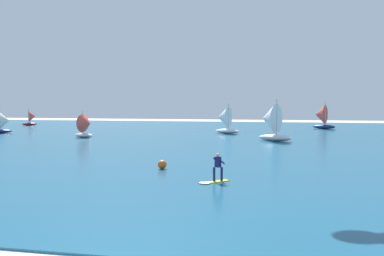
% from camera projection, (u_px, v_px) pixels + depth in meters
% --- Properties ---
extents(ocean, '(160.00, 90.00, 0.10)m').
position_uv_depth(ocean, '(232.00, 137.00, 56.57)').
color(ocean, navy).
rests_on(ocean, ground).
extents(kitesurfer, '(1.76, 1.80, 1.67)m').
position_uv_depth(kitesurfer, '(215.00, 172.00, 23.81)').
color(kitesurfer, yellow).
rests_on(kitesurfer, ocean).
extents(sailboat_outermost, '(4.41, 3.95, 4.97)m').
position_uv_depth(sailboat_outermost, '(270.00, 122.00, 49.93)').
color(sailboat_outermost, silver).
rests_on(sailboat_outermost, ocean).
extents(sailboat_heeled_over, '(3.07, 2.69, 3.47)m').
position_uv_depth(sailboat_heeled_over, '(86.00, 125.00, 54.94)').
color(sailboat_heeled_over, white).
rests_on(sailboat_heeled_over, ocean).
extents(sailboat_trailing, '(3.16, 3.01, 3.52)m').
position_uv_depth(sailboat_trailing, '(4.00, 122.00, 62.98)').
color(sailboat_trailing, navy).
rests_on(sailboat_trailing, ocean).
extents(sailboat_mid_left, '(4.17, 3.71, 4.69)m').
position_uv_depth(sailboat_mid_left, '(321.00, 117.00, 73.53)').
color(sailboat_mid_left, navy).
rests_on(sailboat_mid_left, ocean).
extents(sailboat_anchored_offshore, '(3.10, 2.95, 3.45)m').
position_uv_depth(sailboat_anchored_offshore, '(32.00, 118.00, 85.06)').
color(sailboat_anchored_offshore, maroon).
rests_on(sailboat_anchored_offshore, ocean).
extents(sailboat_far_right, '(3.98, 3.48, 4.49)m').
position_uv_depth(sailboat_far_right, '(224.00, 120.00, 62.15)').
color(sailboat_far_right, white).
rests_on(sailboat_far_right, ocean).
extents(marker_buoy, '(0.62, 0.62, 0.62)m').
position_uv_depth(marker_buoy, '(162.00, 164.00, 28.61)').
color(marker_buoy, '#E55919').
rests_on(marker_buoy, ocean).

